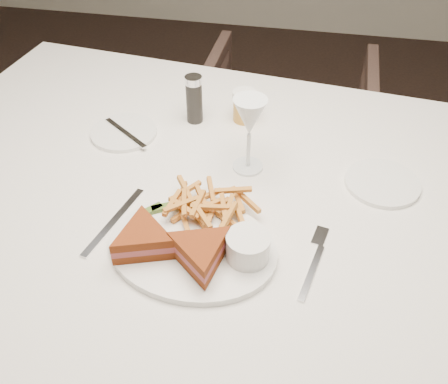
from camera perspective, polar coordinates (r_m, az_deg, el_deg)
ground at (r=1.69m, az=7.15°, el=-18.31°), size 5.00×5.00×0.00m
table at (r=1.33m, az=0.42°, el=-12.34°), size 1.68×1.22×0.75m
chair_far at (r=1.99m, az=6.85°, el=7.04°), size 0.66×0.62×0.66m
table_setting at (r=0.98m, az=-1.64°, el=-0.89°), size 0.77×0.66×0.18m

